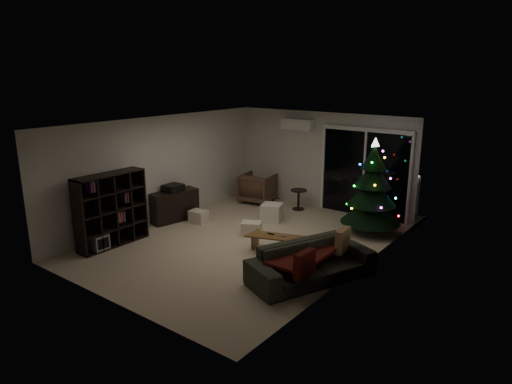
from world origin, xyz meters
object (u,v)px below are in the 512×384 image
bookshelf (106,208)px  armchair (258,188)px  sofa (311,262)px  media_cabinet (174,206)px  christmas_tree (372,186)px  coffee_table (277,244)px

bookshelf → armchair: bearing=81.6°
sofa → media_cabinet: bearing=102.4°
armchair → sofa: bearing=128.0°
bookshelf → armchair: 4.42m
media_cabinet → christmas_tree: bearing=37.3°
sofa → coffee_table: bearing=84.6°
media_cabinet → coffee_table: 3.16m
christmas_tree → media_cabinet: bearing=-153.5°
bookshelf → media_cabinet: bearing=90.0°
media_cabinet → coffee_table: media_cabinet is taller
media_cabinet → christmas_tree: (4.11, 2.05, 0.70)m
coffee_table → armchair: bearing=113.8°
sofa → christmas_tree: size_ratio=1.04×
media_cabinet → armchair: 2.57m
armchair → christmas_tree: bearing=163.0°
armchair → christmas_tree: size_ratio=0.41×
media_cabinet → armchair: (0.64, 2.49, 0.03)m
armchair → coffee_table: (2.50, -2.68, -0.22)m
armchair → sofa: armchair is taller
media_cabinet → sofa: 4.38m
armchair → christmas_tree: christmas_tree is taller
bookshelf → armchair: size_ratio=1.73×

